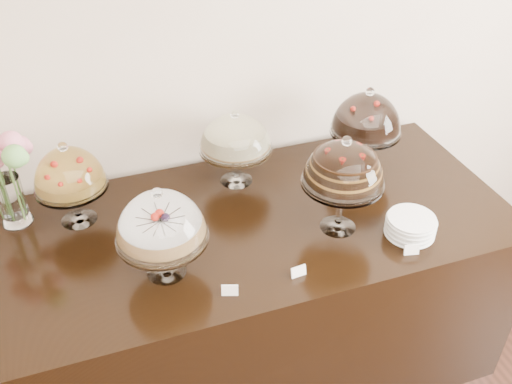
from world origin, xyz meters
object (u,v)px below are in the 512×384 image
object	(u,v)px
cake_stand_cheesecake	(235,136)
cake_stand_dark_choco	(367,117)
cake_stand_sugar_sponge	(161,222)
flower_vase	(3,171)
display_counter	(252,294)
plate_stack	(410,226)
cake_stand_fruit_tart	(69,173)
cake_stand_choco_layer	(344,167)

from	to	relation	value
cake_stand_cheesecake	cake_stand_dark_choco	world-z (taller)	cake_stand_dark_choco
cake_stand_dark_choco	cake_stand_sugar_sponge	bearing A→B (deg)	-158.59
cake_stand_sugar_sponge	flower_vase	xyz separation A→B (m)	(-0.53, 0.50, 0.01)
display_counter	cake_stand_sugar_sponge	size ratio (longest dim) A/B	5.68
cake_stand_sugar_sponge	cake_stand_dark_choco	world-z (taller)	cake_stand_dark_choco
display_counter	plate_stack	distance (m)	0.81
display_counter	flower_vase	distance (m)	1.21
cake_stand_cheesecake	flower_vase	size ratio (longest dim) A/B	0.86
cake_stand_fruit_tart	flower_vase	bearing A→B (deg)	163.81
cake_stand_cheesecake	plate_stack	distance (m)	0.83
cake_stand_sugar_sponge	cake_stand_fruit_tart	bearing A→B (deg)	123.17
cake_stand_choco_layer	plate_stack	size ratio (longest dim) A/B	2.19
cake_stand_dark_choco	flower_vase	xyz separation A→B (m)	(-1.55, 0.10, -0.01)
display_counter	cake_stand_dark_choco	xyz separation A→B (m)	(0.62, 0.22, 0.72)
plate_stack	cake_stand_fruit_tart	bearing A→B (deg)	156.73
cake_stand_cheesecake	cake_stand_dark_choco	xyz separation A→B (m)	(0.60, -0.08, 0.03)
cake_stand_dark_choco	flower_vase	bearing A→B (deg)	176.33
cake_stand_sugar_sponge	cake_stand_choco_layer	size ratio (longest dim) A/B	0.89
cake_stand_choco_layer	cake_stand_fruit_tart	bearing A→B (deg)	158.16
cake_stand_cheesecake	cake_stand_fruit_tart	world-z (taller)	cake_stand_fruit_tart
cake_stand_cheesecake	cake_stand_fruit_tart	size ratio (longest dim) A/B	0.96
display_counter	cake_stand_cheesecake	xyz separation A→B (m)	(0.03, 0.30, 0.68)
display_counter	cake_stand_cheesecake	distance (m)	0.75
cake_stand_sugar_sponge	display_counter	bearing A→B (deg)	24.85
cake_stand_sugar_sponge	cake_stand_dark_choco	size ratio (longest dim) A/B	0.94
cake_stand_choco_layer	flower_vase	bearing A→B (deg)	159.23
cake_stand_choco_layer	display_counter	bearing A→B (deg)	153.61
cake_stand_choco_layer	cake_stand_fruit_tart	world-z (taller)	cake_stand_choco_layer
cake_stand_fruit_tart	flower_vase	distance (m)	0.25
cake_stand_choco_layer	cake_stand_dark_choco	xyz separation A→B (m)	(0.30, 0.37, -0.03)
cake_stand_choco_layer	cake_stand_dark_choco	distance (m)	0.48
display_counter	flower_vase	world-z (taller)	flower_vase
cake_stand_cheesecake	display_counter	bearing A→B (deg)	-95.00
display_counter	cake_stand_choco_layer	xyz separation A→B (m)	(0.32, -0.16, 0.75)
cake_stand_fruit_tart	plate_stack	bearing A→B (deg)	-23.27
cake_stand_choco_layer	flower_vase	xyz separation A→B (m)	(-1.25, 0.47, -0.04)
cake_stand_dark_choco	cake_stand_fruit_tart	distance (m)	1.31
cake_stand_fruit_tart	plate_stack	distance (m)	1.39
plate_stack	flower_vase	bearing A→B (deg)	157.83
cake_stand_sugar_sponge	flower_vase	size ratio (longest dim) A/B	0.92
cake_stand_dark_choco	flower_vase	size ratio (longest dim) A/B	0.98
cake_stand_sugar_sponge	cake_stand_cheesecake	world-z (taller)	cake_stand_sugar_sponge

